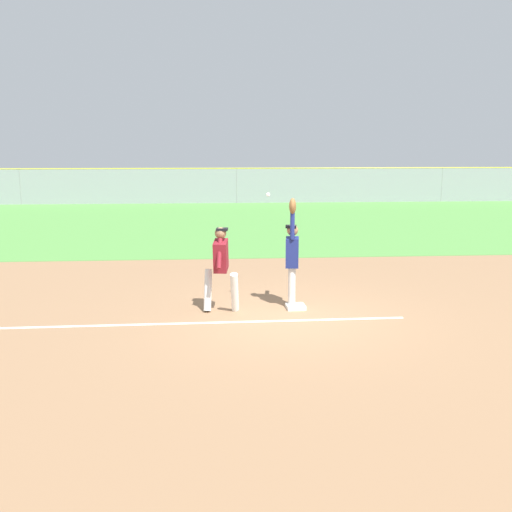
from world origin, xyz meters
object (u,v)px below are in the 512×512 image
(parked_car_blue, at_px, (221,188))
(parked_car_tan, at_px, (305,187))
(first_base, at_px, (296,307))
(baseball, at_px, (268,195))
(runner, at_px, (221,263))
(parked_car_white, at_px, (124,188))
(fielder, at_px, (292,254))
(parked_car_black, at_px, (394,187))

(parked_car_blue, distance_m, parked_car_tan, 5.46)
(parked_car_tan, bearing_deg, first_base, -99.65)
(baseball, bearing_deg, parked_car_blue, 91.29)
(runner, distance_m, baseball, 1.68)
(parked_car_white, xyz_separation_m, parked_car_blue, (6.20, -0.72, 0.00))
(fielder, xyz_separation_m, parked_car_white, (-7.27, 26.46, -0.45))
(parked_car_tan, relative_size, parked_car_black, 0.98)
(fielder, bearing_deg, parked_car_blue, -79.06)
(baseball, xyz_separation_m, parked_car_tan, (4.87, 25.89, -1.65))
(first_base, height_order, fielder, fielder)
(parked_car_white, distance_m, parked_car_blue, 6.24)
(runner, distance_m, parked_car_blue, 26.02)
(runner, relative_size, parked_car_tan, 0.39)
(parked_car_blue, bearing_deg, parked_car_white, 179.34)
(parked_car_blue, xyz_separation_m, parked_car_tan, (5.45, 0.21, 0.00))
(baseball, relative_size, parked_car_tan, 0.02)
(baseball, relative_size, parked_car_black, 0.02)
(first_base, bearing_deg, baseball, 158.34)
(fielder, relative_size, parked_car_blue, 0.50)
(baseball, xyz_separation_m, parked_car_blue, (-0.58, 25.69, -1.65))
(fielder, distance_m, parked_car_black, 28.13)
(parked_car_blue, bearing_deg, parked_car_black, 8.09)
(first_base, bearing_deg, parked_car_black, 68.73)
(runner, xyz_separation_m, parked_car_black, (11.78, 26.44, -0.32))
(parked_car_tan, bearing_deg, parked_car_black, 1.83)
(runner, height_order, baseball, baseball)
(parked_car_black, bearing_deg, parked_car_blue, 179.40)
(parked_car_black, bearing_deg, first_base, -114.01)
(parked_car_white, height_order, parked_car_blue, same)
(runner, xyz_separation_m, parked_car_white, (-5.80, 26.74, -0.32))
(first_base, xyz_separation_m, parked_car_blue, (-1.13, 25.91, 0.63))
(first_base, relative_size, fielder, 0.17)
(parked_car_white, relative_size, parked_car_black, 1.01)
(first_base, bearing_deg, parked_car_white, 105.39)
(runner, bearing_deg, first_base, 11.66)
(first_base, xyz_separation_m, parked_car_white, (-7.33, 26.62, 0.63))
(runner, relative_size, baseball, 23.24)
(runner, distance_m, parked_car_tan, 26.87)
(baseball, bearing_deg, parked_car_black, 67.52)
(runner, bearing_deg, baseball, 26.34)
(fielder, height_order, parked_car_white, fielder)
(parked_car_white, distance_m, parked_car_tan, 11.66)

